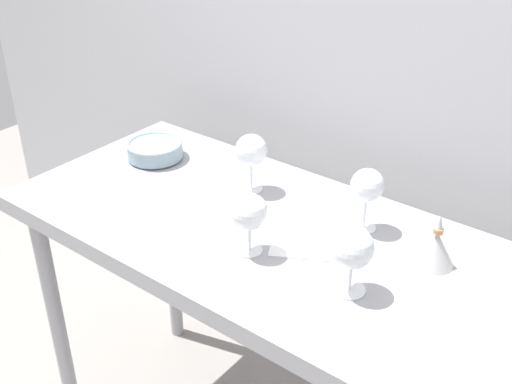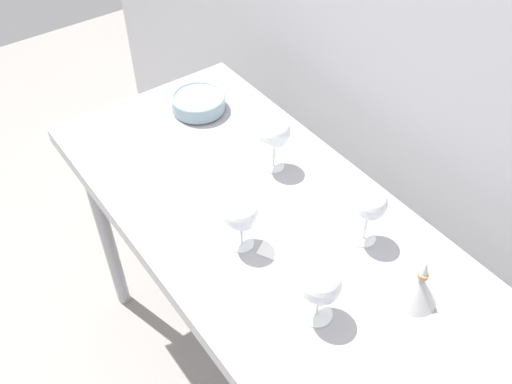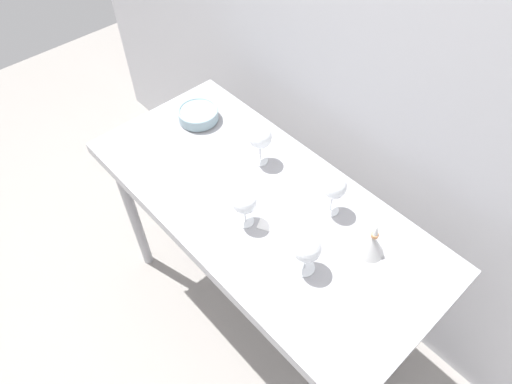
{
  "view_description": "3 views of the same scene",
  "coord_description": "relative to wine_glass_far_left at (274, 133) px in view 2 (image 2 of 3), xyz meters",
  "views": [
    {
      "loc": [
        0.81,
        -1.09,
        1.78
      ],
      "look_at": [
        -0.06,
        0.04,
        0.96
      ],
      "focal_mm": 44.31,
      "sensor_mm": 36.0,
      "label": 1
    },
    {
      "loc": [
        0.79,
        -0.62,
        1.98
      ],
      "look_at": [
        -0.04,
        -0.01,
        0.96
      ],
      "focal_mm": 39.34,
      "sensor_mm": 36.0,
      "label": 2
    },
    {
      "loc": [
        0.75,
        -0.72,
        2.17
      ],
      "look_at": [
        0.0,
        -0.03,
        0.97
      ],
      "focal_mm": 31.5,
      "sensor_mm": 36.0,
      "label": 3
    }
  ],
  "objects": [
    {
      "name": "wine_glass_far_left",
      "position": [
        0.0,
        0.0,
        0.0
      ],
      "size": [
        0.09,
        0.09,
        0.17
      ],
      "color": "white",
      "rests_on": "steel_counter"
    },
    {
      "name": "wine_glass_near_right",
      "position": [
        0.45,
        -0.22,
        -0.01
      ],
      "size": [
        0.09,
        0.09,
        0.16
      ],
      "color": "white",
      "rests_on": "steel_counter"
    },
    {
      "name": "wine_glass_near_center",
      "position": [
        0.18,
        -0.24,
        -0.01
      ],
      "size": [
        0.09,
        0.09,
        0.16
      ],
      "color": "white",
      "rests_on": "steel_counter"
    },
    {
      "name": "decanter_funnel",
      "position": [
        0.56,
        -0.02,
        -0.08
      ],
      "size": [
        0.1,
        0.1,
        0.14
      ],
      "color": "#BDBDBD",
      "rests_on": "steel_counter"
    },
    {
      "name": "tasting_sheet_upper",
      "position": [
        0.23,
        -0.08,
        -0.12
      ],
      "size": [
        0.26,
        0.3,
        0.0
      ],
      "primitive_type": "cube",
      "rotation": [
        0.0,
        0.0,
        0.5
      ],
      "color": "white",
      "rests_on": "steel_counter"
    },
    {
      "name": "tasting_bowl",
      "position": [
        -0.36,
        -0.03,
        -0.09
      ],
      "size": [
        0.17,
        0.17,
        0.06
      ],
      "color": "beige",
      "rests_on": "steel_counter"
    },
    {
      "name": "back_wall",
      "position": [
        0.15,
        0.36,
        0.28
      ],
      "size": [
        3.8,
        0.04,
        2.6
      ],
      "primitive_type": "cube",
      "color": "#B8B8BD",
      "rests_on": "ground_plane"
    },
    {
      "name": "wine_glass_far_right",
      "position": [
        0.35,
        0.02,
        0.0
      ],
      "size": [
        0.08,
        0.08,
        0.17
      ],
      "color": "white",
      "rests_on": "steel_counter"
    },
    {
      "name": "ground_plane",
      "position": [
        0.15,
        -0.13,
        -1.02
      ],
      "size": [
        6.0,
        6.0,
        0.0
      ],
      "primitive_type": "plane",
      "color": "gray"
    },
    {
      "name": "steel_counter",
      "position": [
        0.15,
        -0.14,
        -0.23
      ],
      "size": [
        1.4,
        0.65,
        0.9
      ],
      "color": "#9B9BA0",
      "rests_on": "ground_plane"
    }
  ]
}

